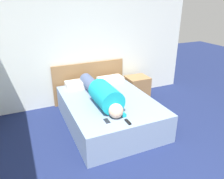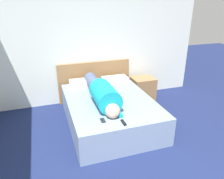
{
  "view_description": "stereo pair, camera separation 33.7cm",
  "coord_description": "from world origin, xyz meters",
  "px_view_note": "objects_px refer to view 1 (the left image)",
  "views": [
    {
      "loc": [
        -1.28,
        -0.98,
        2.18
      ],
      "look_at": [
        0.11,
        2.15,
        0.74
      ],
      "focal_mm": 35.0,
      "sensor_mm": 36.0,
      "label": 1
    },
    {
      "loc": [
        -0.96,
        -1.1,
        2.18
      ],
      "look_at": [
        0.11,
        2.15,
        0.74
      ],
      "focal_mm": 35.0,
      "sensor_mm": 36.0,
      "label": 2
    }
  ],
  "objects_px": {
    "pillow_near_headboard": "(80,84)",
    "pillow_second": "(110,80)",
    "cell_phone": "(107,121)",
    "bed": "(109,111)",
    "tv_remote": "(128,122)",
    "nightstand": "(137,87)",
    "person_lying": "(102,93)"
  },
  "relations": [
    {
      "from": "pillow_near_headboard",
      "to": "pillow_second",
      "type": "height_order",
      "value": "pillow_near_headboard"
    },
    {
      "from": "pillow_near_headboard",
      "to": "cell_phone",
      "type": "bearing_deg",
      "value": -90.4
    },
    {
      "from": "pillow_second",
      "to": "bed",
      "type": "bearing_deg",
      "value": -115.77
    },
    {
      "from": "pillow_second",
      "to": "tv_remote",
      "type": "bearing_deg",
      "value": -104.77
    },
    {
      "from": "nightstand",
      "to": "cell_phone",
      "type": "distance_m",
      "value": 2.02
    },
    {
      "from": "nightstand",
      "to": "pillow_near_headboard",
      "type": "relative_size",
      "value": 0.92
    },
    {
      "from": "person_lying",
      "to": "cell_phone",
      "type": "xyz_separation_m",
      "value": [
        -0.17,
        -0.63,
        -0.16
      ]
    },
    {
      "from": "nightstand",
      "to": "person_lying",
      "type": "height_order",
      "value": "person_lying"
    },
    {
      "from": "bed",
      "to": "person_lying",
      "type": "relative_size",
      "value": 1.22
    },
    {
      "from": "tv_remote",
      "to": "nightstand",
      "type": "bearing_deg",
      "value": 55.67
    },
    {
      "from": "pillow_second",
      "to": "tv_remote",
      "type": "distance_m",
      "value": 1.67
    },
    {
      "from": "pillow_near_headboard",
      "to": "pillow_second",
      "type": "relative_size",
      "value": 1.05
    },
    {
      "from": "bed",
      "to": "pillow_near_headboard",
      "type": "relative_size",
      "value": 3.57
    },
    {
      "from": "bed",
      "to": "cell_phone",
      "type": "height_order",
      "value": "cell_phone"
    },
    {
      "from": "nightstand",
      "to": "cell_phone",
      "type": "bearing_deg",
      "value": -133.26
    },
    {
      "from": "person_lying",
      "to": "tv_remote",
      "type": "relative_size",
      "value": 10.84
    },
    {
      "from": "bed",
      "to": "person_lying",
      "type": "bearing_deg",
      "value": -159.56
    },
    {
      "from": "person_lying",
      "to": "tv_remote",
      "type": "bearing_deg",
      "value": -82.99
    },
    {
      "from": "bed",
      "to": "person_lying",
      "type": "height_order",
      "value": "person_lying"
    },
    {
      "from": "pillow_near_headboard",
      "to": "tv_remote",
      "type": "distance_m",
      "value": 1.63
    },
    {
      "from": "nightstand",
      "to": "pillow_near_headboard",
      "type": "height_order",
      "value": "pillow_near_headboard"
    },
    {
      "from": "nightstand",
      "to": "tv_remote",
      "type": "bearing_deg",
      "value": -124.33
    },
    {
      "from": "bed",
      "to": "nightstand",
      "type": "relative_size",
      "value": 3.89
    },
    {
      "from": "nightstand",
      "to": "pillow_near_headboard",
      "type": "xyz_separation_m",
      "value": [
        -1.37,
        -0.01,
        0.3
      ]
    },
    {
      "from": "bed",
      "to": "cell_phone",
      "type": "xyz_separation_m",
      "value": [
        -0.32,
        -0.68,
        0.25
      ]
    },
    {
      "from": "pillow_second",
      "to": "person_lying",
      "type": "bearing_deg",
      "value": -122.38
    },
    {
      "from": "bed",
      "to": "pillow_near_headboard",
      "type": "distance_m",
      "value": 0.88
    },
    {
      "from": "pillow_near_headboard",
      "to": "pillow_second",
      "type": "distance_m",
      "value": 0.68
    },
    {
      "from": "nightstand",
      "to": "pillow_second",
      "type": "xyz_separation_m",
      "value": [
        -0.68,
        -0.01,
        0.29
      ]
    },
    {
      "from": "person_lying",
      "to": "bed",
      "type": "bearing_deg",
      "value": 20.44
    },
    {
      "from": "bed",
      "to": "person_lying",
      "type": "xyz_separation_m",
      "value": [
        -0.15,
        -0.06,
        0.41
      ]
    },
    {
      "from": "nightstand",
      "to": "pillow_second",
      "type": "relative_size",
      "value": 0.97
    }
  ]
}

